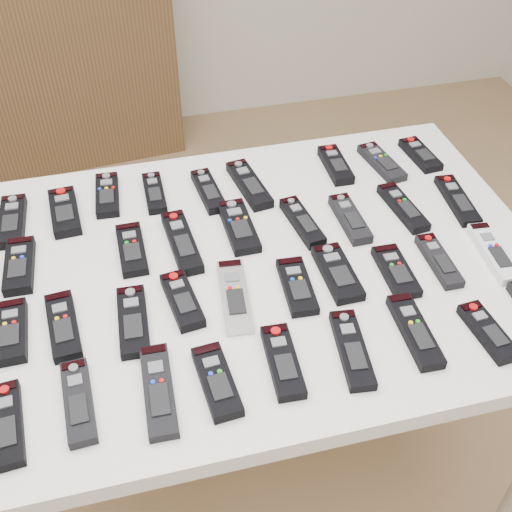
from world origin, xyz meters
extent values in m
plane|color=#94754B|center=(0.00, 0.00, 0.00)|extent=(4.00, 4.00, 0.00)
cube|color=white|center=(0.05, 0.00, 0.76)|extent=(1.25, 0.88, 0.04)
cylinder|color=beige|center=(-0.52, 0.38, 0.37)|extent=(0.04, 0.04, 0.74)
cylinder|color=beige|center=(0.61, 0.38, 0.37)|extent=(0.04, 0.04, 0.74)
cube|color=black|center=(-0.46, 0.26, 0.79)|extent=(0.06, 0.17, 0.02)
cube|color=black|center=(-0.35, 0.26, 0.79)|extent=(0.07, 0.17, 0.02)
cube|color=black|center=(-0.24, 0.31, 0.79)|extent=(0.06, 0.16, 0.02)
cube|color=black|center=(-0.13, 0.29, 0.79)|extent=(0.05, 0.15, 0.02)
cube|color=black|center=(-0.01, 0.26, 0.79)|extent=(0.06, 0.17, 0.02)
cube|color=black|center=(0.10, 0.26, 0.79)|extent=(0.08, 0.20, 0.02)
cube|color=black|center=(0.33, 0.29, 0.79)|extent=(0.05, 0.15, 0.02)
cube|color=black|center=(0.45, 0.28, 0.79)|extent=(0.07, 0.17, 0.02)
cube|color=black|center=(0.56, 0.28, 0.79)|extent=(0.06, 0.15, 0.02)
cube|color=black|center=(-0.44, 0.10, 0.79)|extent=(0.06, 0.16, 0.02)
cube|color=black|center=(-0.21, 0.09, 0.79)|extent=(0.06, 0.16, 0.02)
cube|color=black|center=(-0.10, 0.09, 0.79)|extent=(0.07, 0.20, 0.02)
cube|color=black|center=(0.03, 0.11, 0.79)|extent=(0.06, 0.18, 0.02)
cube|color=black|center=(0.18, 0.09, 0.79)|extent=(0.06, 0.17, 0.02)
cube|color=black|center=(0.29, 0.08, 0.79)|extent=(0.05, 0.17, 0.02)
cube|color=black|center=(0.42, 0.09, 0.79)|extent=(0.06, 0.18, 0.02)
cube|color=black|center=(0.56, 0.08, 0.79)|extent=(0.06, 0.19, 0.02)
cube|color=black|center=(-0.45, -0.09, 0.79)|extent=(0.06, 0.15, 0.02)
cube|color=black|center=(-0.36, -0.10, 0.79)|extent=(0.07, 0.17, 0.02)
cube|color=black|center=(-0.23, -0.12, 0.79)|extent=(0.06, 0.18, 0.02)
cube|color=black|center=(-0.13, -0.09, 0.79)|extent=(0.07, 0.16, 0.02)
cube|color=#B7B7BC|center=(-0.02, -0.10, 0.79)|extent=(0.07, 0.20, 0.02)
cube|color=black|center=(0.11, -0.10, 0.79)|extent=(0.07, 0.16, 0.02)
cube|color=black|center=(0.20, -0.09, 0.79)|extent=(0.06, 0.16, 0.02)
cube|color=black|center=(0.32, -0.11, 0.79)|extent=(0.06, 0.15, 0.02)
cube|color=black|center=(0.42, -0.10, 0.79)|extent=(0.05, 0.16, 0.02)
cube|color=silver|center=(0.55, -0.11, 0.79)|extent=(0.06, 0.19, 0.02)
cube|color=black|center=(-0.45, -0.30, 0.79)|extent=(0.06, 0.17, 0.02)
cube|color=black|center=(-0.34, -0.28, 0.79)|extent=(0.06, 0.17, 0.02)
cube|color=black|center=(-0.20, -0.29, 0.79)|extent=(0.06, 0.20, 0.02)
cube|color=black|center=(-0.10, -0.30, 0.79)|extent=(0.07, 0.16, 0.02)
cube|color=black|center=(0.03, -0.28, 0.79)|extent=(0.06, 0.17, 0.02)
cube|color=black|center=(0.16, -0.28, 0.79)|extent=(0.07, 0.18, 0.02)
cube|color=black|center=(0.29, -0.27, 0.79)|extent=(0.05, 0.18, 0.02)
cube|color=black|center=(0.42, -0.31, 0.79)|extent=(0.06, 0.15, 0.02)
camera|label=1|loc=(-0.20, -0.98, 1.71)|focal=45.00mm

